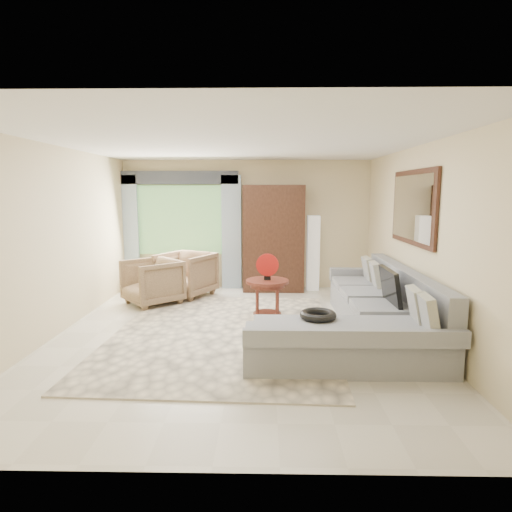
{
  "coord_description": "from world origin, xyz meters",
  "views": [
    {
      "loc": [
        0.37,
        -5.75,
        1.97
      ],
      "look_at": [
        0.25,
        0.35,
        1.05
      ],
      "focal_mm": 30.0,
      "sensor_mm": 36.0,
      "label": 1
    }
  ],
  "objects_px": {
    "potted_plant": "(138,279)",
    "tv_screen": "(390,286)",
    "armchair_left": "(152,282)",
    "sectional_sofa": "(369,319)",
    "coffee_table": "(267,300)",
    "armchair_right": "(186,274)",
    "armoire": "(273,238)",
    "floor_lamp": "(313,253)"
  },
  "relations": [
    {
      "from": "potted_plant",
      "to": "tv_screen",
      "type": "bearing_deg",
      "value": -32.99
    },
    {
      "from": "tv_screen",
      "to": "armchair_left",
      "type": "height_order",
      "value": "tv_screen"
    },
    {
      "from": "sectional_sofa",
      "to": "coffee_table",
      "type": "height_order",
      "value": "sectional_sofa"
    },
    {
      "from": "armchair_right",
      "to": "potted_plant",
      "type": "xyz_separation_m",
      "value": [
        -1.03,
        0.41,
        -0.18
      ]
    },
    {
      "from": "tv_screen",
      "to": "sectional_sofa",
      "type": "bearing_deg",
      "value": -174.34
    },
    {
      "from": "armchair_right",
      "to": "armoire",
      "type": "distance_m",
      "value": 1.87
    },
    {
      "from": "tv_screen",
      "to": "floor_lamp",
      "type": "distance_m",
      "value": 3.01
    },
    {
      "from": "coffee_table",
      "to": "floor_lamp",
      "type": "bearing_deg",
      "value": 67.01
    },
    {
      "from": "sectional_sofa",
      "to": "potted_plant",
      "type": "xyz_separation_m",
      "value": [
        -3.93,
        2.75,
        -0.04
      ]
    },
    {
      "from": "coffee_table",
      "to": "armoire",
      "type": "relative_size",
      "value": 0.31
    },
    {
      "from": "coffee_table",
      "to": "floor_lamp",
      "type": "height_order",
      "value": "floor_lamp"
    },
    {
      "from": "armchair_right",
      "to": "potted_plant",
      "type": "height_order",
      "value": "armchair_right"
    },
    {
      "from": "armchair_right",
      "to": "coffee_table",
      "type": "bearing_deg",
      "value": -18.42
    },
    {
      "from": "tv_screen",
      "to": "coffee_table",
      "type": "bearing_deg",
      "value": 155.9
    },
    {
      "from": "sectional_sofa",
      "to": "tv_screen",
      "type": "bearing_deg",
      "value": 5.66
    },
    {
      "from": "armchair_left",
      "to": "potted_plant",
      "type": "height_order",
      "value": "armchair_left"
    },
    {
      "from": "armchair_left",
      "to": "sectional_sofa",
      "type": "bearing_deg",
      "value": 21.51
    },
    {
      "from": "armchair_right",
      "to": "potted_plant",
      "type": "distance_m",
      "value": 1.12
    },
    {
      "from": "sectional_sofa",
      "to": "armoire",
      "type": "height_order",
      "value": "armoire"
    },
    {
      "from": "floor_lamp",
      "to": "armoire",
      "type": "bearing_deg",
      "value": -175.71
    },
    {
      "from": "coffee_table",
      "to": "floor_lamp",
      "type": "relative_size",
      "value": 0.43
    },
    {
      "from": "sectional_sofa",
      "to": "coffee_table",
      "type": "distance_m",
      "value": 1.56
    },
    {
      "from": "sectional_sofa",
      "to": "coffee_table",
      "type": "bearing_deg",
      "value": 151.02
    },
    {
      "from": "sectional_sofa",
      "to": "coffee_table",
      "type": "xyz_separation_m",
      "value": [
        -1.37,
        0.76,
        0.06
      ]
    },
    {
      "from": "armchair_left",
      "to": "armchair_right",
      "type": "height_order",
      "value": "armchair_right"
    },
    {
      "from": "tv_screen",
      "to": "armchair_left",
      "type": "distance_m",
      "value": 4.05
    },
    {
      "from": "armchair_right",
      "to": "armoire",
      "type": "height_order",
      "value": "armoire"
    },
    {
      "from": "tv_screen",
      "to": "coffee_table",
      "type": "relative_size",
      "value": 1.14
    },
    {
      "from": "potted_plant",
      "to": "armoire",
      "type": "distance_m",
      "value": 2.82
    },
    {
      "from": "armchair_left",
      "to": "armchair_right",
      "type": "bearing_deg",
      "value": 99.83
    },
    {
      "from": "potted_plant",
      "to": "floor_lamp",
      "type": "relative_size",
      "value": 0.32
    },
    {
      "from": "sectional_sofa",
      "to": "armoire",
      "type": "distance_m",
      "value": 3.24
    },
    {
      "from": "floor_lamp",
      "to": "armchair_left",
      "type": "bearing_deg",
      "value": -157.7
    },
    {
      "from": "armchair_right",
      "to": "potted_plant",
      "type": "bearing_deg",
      "value": -173.9
    },
    {
      "from": "floor_lamp",
      "to": "potted_plant",
      "type": "bearing_deg",
      "value": -176.63
    },
    {
      "from": "armoire",
      "to": "coffee_table",
      "type": "bearing_deg",
      "value": -93.57
    },
    {
      "from": "coffee_table",
      "to": "armoire",
      "type": "height_order",
      "value": "armoire"
    },
    {
      "from": "coffee_table",
      "to": "armchair_left",
      "type": "relative_size",
      "value": 0.74
    },
    {
      "from": "sectional_sofa",
      "to": "potted_plant",
      "type": "bearing_deg",
      "value": 145.0
    },
    {
      "from": "coffee_table",
      "to": "armchair_right",
      "type": "distance_m",
      "value": 2.21
    },
    {
      "from": "tv_screen",
      "to": "armoire",
      "type": "xyz_separation_m",
      "value": [
        -1.5,
        2.87,
        0.33
      ]
    },
    {
      "from": "armoire",
      "to": "floor_lamp",
      "type": "height_order",
      "value": "armoire"
    }
  ]
}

